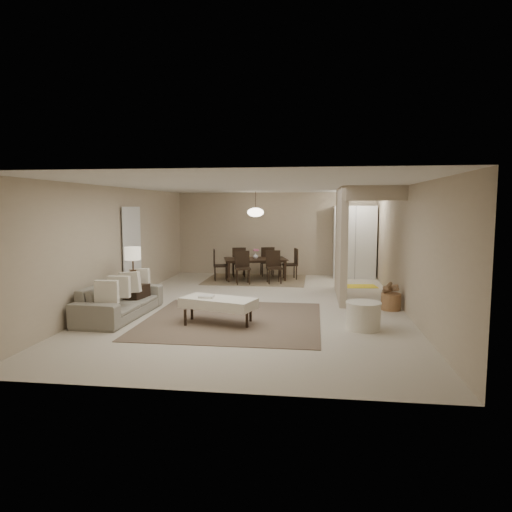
# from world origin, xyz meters

# --- Properties ---
(floor) EXTENTS (9.00, 9.00, 0.00)m
(floor) POSITION_xyz_m (0.00, 0.00, 0.00)
(floor) COLOR beige
(floor) RESTS_ON ground
(ceiling) EXTENTS (9.00, 9.00, 0.00)m
(ceiling) POSITION_xyz_m (0.00, 0.00, 2.50)
(ceiling) COLOR white
(ceiling) RESTS_ON back_wall
(back_wall) EXTENTS (6.00, 0.00, 6.00)m
(back_wall) POSITION_xyz_m (0.00, 4.50, 1.25)
(back_wall) COLOR tan
(back_wall) RESTS_ON floor
(left_wall) EXTENTS (0.00, 9.00, 9.00)m
(left_wall) POSITION_xyz_m (-3.00, 0.00, 1.25)
(left_wall) COLOR tan
(left_wall) RESTS_ON floor
(right_wall) EXTENTS (0.00, 9.00, 9.00)m
(right_wall) POSITION_xyz_m (3.00, 0.00, 1.25)
(right_wall) COLOR tan
(right_wall) RESTS_ON floor
(partition) EXTENTS (0.15, 2.50, 2.50)m
(partition) POSITION_xyz_m (1.80, 1.25, 1.25)
(partition) COLOR tan
(partition) RESTS_ON floor
(doorway) EXTENTS (0.04, 0.90, 2.04)m
(doorway) POSITION_xyz_m (-2.97, 0.60, 1.02)
(doorway) COLOR black
(doorway) RESTS_ON floor
(pantry_cabinet) EXTENTS (1.20, 0.55, 2.10)m
(pantry_cabinet) POSITION_xyz_m (2.35, 4.15, 1.05)
(pantry_cabinet) COLOR white
(pantry_cabinet) RESTS_ON floor
(flush_light) EXTENTS (0.44, 0.44, 0.05)m
(flush_light) POSITION_xyz_m (2.30, 3.20, 2.46)
(flush_light) COLOR white
(flush_light) RESTS_ON ceiling
(living_rug) EXTENTS (3.20, 3.20, 0.01)m
(living_rug) POSITION_xyz_m (-0.28, -1.24, 0.01)
(living_rug) COLOR brown
(living_rug) RESTS_ON floor
(sofa) EXTENTS (2.24, 0.94, 0.65)m
(sofa) POSITION_xyz_m (-2.45, -1.24, 0.32)
(sofa) COLOR gray
(sofa) RESTS_ON floor
(ottoman_bench) EXTENTS (1.43, 0.96, 0.47)m
(ottoman_bench) POSITION_xyz_m (-0.48, -1.54, 0.38)
(ottoman_bench) COLOR beige
(ottoman_bench) RESTS_ON living_rug
(side_table) EXTENTS (0.58, 0.58, 0.52)m
(side_table) POSITION_xyz_m (-2.40, -0.70, 0.26)
(side_table) COLOR black
(side_table) RESTS_ON floor
(table_lamp) EXTENTS (0.32, 0.32, 0.76)m
(table_lamp) POSITION_xyz_m (-2.40, -0.70, 1.09)
(table_lamp) COLOR #412C1C
(table_lamp) RESTS_ON side_table
(round_pouf) EXTENTS (0.60, 0.60, 0.46)m
(round_pouf) POSITION_xyz_m (2.04, -1.56, 0.23)
(round_pouf) COLOR beige
(round_pouf) RESTS_ON floor
(wicker_basket) EXTENTS (0.48, 0.48, 0.34)m
(wicker_basket) POSITION_xyz_m (2.75, 0.00, 0.17)
(wicker_basket) COLOR brown
(wicker_basket) RESTS_ON floor
(dining_rug) EXTENTS (2.80, 2.10, 0.01)m
(dining_rug) POSITION_xyz_m (-0.46, 3.37, 0.01)
(dining_rug) COLOR #856D52
(dining_rug) RESTS_ON floor
(dining_table) EXTENTS (1.93, 1.38, 0.61)m
(dining_table) POSITION_xyz_m (-0.46, 3.37, 0.31)
(dining_table) COLOR black
(dining_table) RESTS_ON dining_rug
(dining_chairs) EXTENTS (2.40, 1.98, 0.89)m
(dining_chairs) POSITION_xyz_m (-0.46, 3.37, 0.44)
(dining_chairs) COLOR black
(dining_chairs) RESTS_ON dining_rug
(vase) EXTENTS (0.18, 0.18, 0.16)m
(vase) POSITION_xyz_m (-0.46, 3.37, 0.69)
(vase) COLOR white
(vase) RESTS_ON dining_table
(yellow_mat) EXTENTS (0.98, 0.68, 0.01)m
(yellow_mat) POSITION_xyz_m (2.36, 2.67, 0.01)
(yellow_mat) COLOR yellow
(yellow_mat) RESTS_ON floor
(pendant_light) EXTENTS (0.46, 0.46, 0.71)m
(pendant_light) POSITION_xyz_m (-0.46, 3.37, 1.92)
(pendant_light) COLOR #412C1C
(pendant_light) RESTS_ON ceiling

